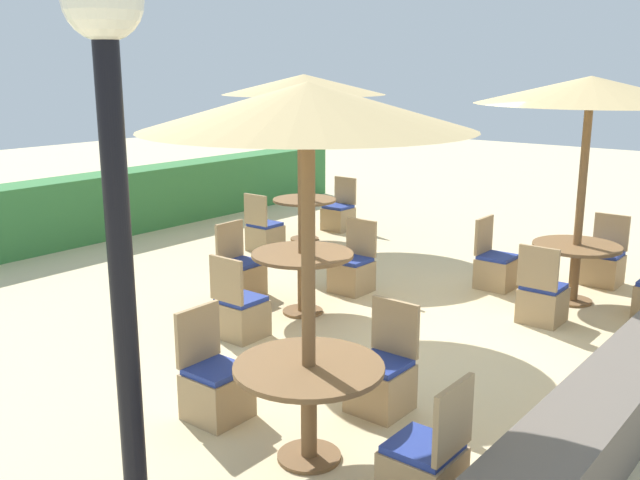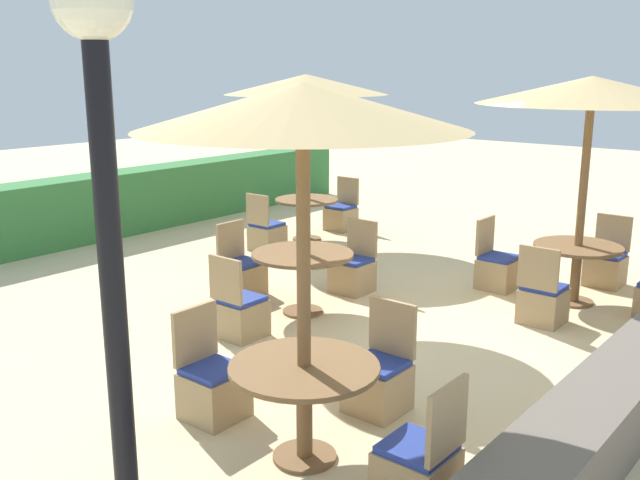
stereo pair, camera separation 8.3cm
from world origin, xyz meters
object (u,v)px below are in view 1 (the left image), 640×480
(parasol_front_right, at_px, (591,91))
(patio_chair_center_west, at_px, (240,314))
(patio_chair_center_north, at_px, (241,275))
(lamp_post, at_px, (115,179))
(round_table_front_left, at_px, (309,384))
(round_table_front_right, at_px, (576,257))
(patio_chair_front_right_east, at_px, (604,265))
(patio_chair_front_left_east, at_px, (382,381))
(patio_chair_front_left_south, at_px, (425,470))
(round_table_center, at_px, (303,264))
(parasol_front_left, at_px, (308,109))
(patio_chair_back_right_east, at_px, (339,215))
(patio_chair_front_left_north, at_px, (216,388))
(patio_chair_front_right_north, at_px, (496,268))
(round_table_back_right, at_px, (304,208))
(parasol_center, at_px, (302,112))
(patio_chair_front_right_west, at_px, (542,300))
(parasol_back_right, at_px, (304,85))
(patio_chair_center_east, at_px, (352,272))
(patio_chair_back_right_west, at_px, (264,234))

(parasol_front_right, bearing_deg, patio_chair_center_west, 145.11)
(patio_chair_center_west, height_order, patio_chair_center_north, same)
(lamp_post, height_order, round_table_front_left, lamp_post)
(round_table_front_right, distance_m, patio_chair_front_right_east, 1.05)
(patio_chair_front_left_east, xyz_separation_m, patio_chair_front_left_south, (-0.97, -0.99, 0.00))
(round_table_center, bearing_deg, patio_chair_front_left_east, -124.89)
(lamp_post, relative_size, parasol_front_left, 1.20)
(lamp_post, xyz_separation_m, patio_chair_back_right_east, (8.02, 4.77, -2.09))
(lamp_post, height_order, patio_chair_front_left_east, lamp_post)
(lamp_post, height_order, patio_chair_center_north, lamp_post)
(patio_chair_front_left_east, height_order, patio_chair_front_left_south, same)
(patio_chair_front_left_north, bearing_deg, patio_chair_front_left_south, 90.25)
(round_table_front_left, xyz_separation_m, patio_chair_back_right_east, (6.27, 4.48, -0.34))
(patio_chair_front_right_north, distance_m, parasol_front_left, 5.40)
(round_table_back_right, relative_size, patio_chair_center_north, 1.14)
(parasol_center, bearing_deg, patio_chair_front_right_west, -58.11)
(round_table_front_right, distance_m, patio_chair_front_left_south, 4.91)
(patio_chair_front_right_north, distance_m, round_table_back_right, 3.74)
(parasol_front_left, xyz_separation_m, parasol_back_right, (5.30, 4.47, -0.02))
(patio_chair_front_left_east, xyz_separation_m, parasol_back_right, (4.31, 4.45, 2.30))
(patio_chair_back_right_east, xyz_separation_m, patio_chair_center_north, (-3.77, -1.29, 0.00))
(patio_chair_front_right_west, distance_m, parasol_center, 3.47)
(patio_chair_front_right_east, height_order, patio_chair_front_left_east, same)
(patio_chair_front_left_south, xyz_separation_m, round_table_center, (2.44, 3.10, 0.34))
(parasol_center, relative_size, round_table_center, 2.12)
(parasol_center, bearing_deg, patio_chair_center_east, 1.69)
(patio_chair_front_left_south, xyz_separation_m, round_table_back_right, (5.27, 5.44, 0.29))
(patio_chair_front_left_south, bearing_deg, round_table_center, 51.82)
(patio_chair_front_right_west, bearing_deg, patio_chair_front_left_south, -79.04)
(patio_chair_center_east, bearing_deg, patio_chair_front_right_east, -135.99)
(lamp_post, relative_size, patio_chair_center_east, 3.57)
(round_table_front_left, distance_m, round_table_center, 3.25)
(round_table_front_left, distance_m, patio_chair_center_east, 4.13)
(patio_chair_front_right_east, xyz_separation_m, patio_chair_back_right_west, (-1.53, 4.79, 0.00))
(patio_chair_front_left_north, height_order, round_table_back_right, patio_chair_front_left_north)
(patio_chair_back_right_west, xyz_separation_m, parasol_center, (-1.88, -2.37, 2.10))
(patio_chair_front_left_east, height_order, patio_chair_back_right_west, same)
(lamp_post, relative_size, patio_chair_front_right_west, 3.57)
(lamp_post, height_order, patio_chair_front_left_north, lamp_post)
(patio_chair_front_right_west, xyz_separation_m, patio_chair_center_east, (-0.42, 2.38, 0.00))
(lamp_post, xyz_separation_m, parasol_back_right, (7.05, 4.75, 0.21))
(patio_chair_back_right_west, relative_size, patio_chair_center_north, 1.00)
(patio_chair_front_right_west, relative_size, patio_chair_back_right_west, 1.00)
(lamp_post, distance_m, round_table_front_right, 6.85)
(round_table_front_left, height_order, patio_chair_center_west, patio_chair_center_west)
(round_table_front_right, height_order, patio_chair_back_right_west, patio_chair_back_right_west)
(round_table_center, xyz_separation_m, patio_chair_center_west, (-1.02, 0.02, -0.34))
(patio_chair_front_right_north, height_order, round_table_back_right, patio_chair_front_right_north)
(lamp_post, distance_m, parasol_back_right, 8.50)
(lamp_post, distance_m, round_table_front_left, 2.49)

